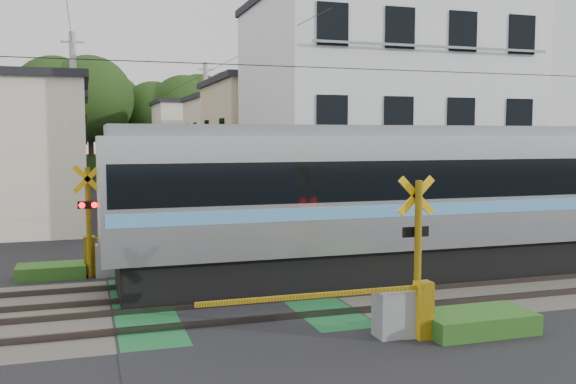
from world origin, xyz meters
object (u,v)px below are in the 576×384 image
object	(u,v)px
crossing_signal_far	(105,250)
apartment_block	(380,116)
pedestrian	(122,178)
crossing_signal_near	(399,301)

from	to	relation	value
crossing_signal_far	apartment_block	world-z (taller)	apartment_block
pedestrian	apartment_block	bearing A→B (deg)	118.73
crossing_signal_far	pedestrian	distance (m)	29.67
crossing_signal_far	apartment_block	size ratio (longest dim) A/B	0.46
pedestrian	crossing_signal_near	bearing A→B (deg)	102.75
crossing_signal_near	pedestrian	bearing A→B (deg)	94.82
apartment_block	crossing_signal_far	bearing A→B (deg)	-152.22
crossing_signal_near	apartment_block	world-z (taller)	apartment_block
crossing_signal_far	apartment_block	distance (m)	13.14
crossing_signal_near	apartment_block	distance (m)	14.95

